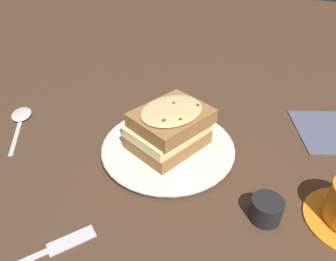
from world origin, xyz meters
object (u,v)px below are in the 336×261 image
Objects in this scene: sandwich at (169,128)px; spoon at (21,117)px; dinner_plate at (168,148)px; napkin at (328,131)px; condiment_pot at (266,209)px; fork at (48,250)px.

sandwich reaches higher than spoon.
sandwich is at bearing -30.39° from spoon.
napkin is at bearing -60.64° from dinner_plate.
dinner_plate is at bearing 119.36° from napkin.
fork is at bearing 118.97° from condiment_pot.
spoon is (0.00, 0.33, -0.05)m from sandwich.
dinner_plate is 5.26× the size of condiment_pot.
spoon is at bearing 175.18° from fork.
napkin is at bearing -15.66° from spoon.
fork is at bearing 137.77° from napkin.
spoon is 0.52m from condiment_pot.
dinner_plate is 1.76× the size of fork.
fork is at bearing 160.82° from dinner_plate.
sandwich is (0.00, -0.00, 0.04)m from dinner_plate.
napkin is (0.16, -0.28, -0.05)m from sandwich.
spoon is 0.63m from napkin.
spoon is 1.05× the size of napkin.
sandwich is 0.33m from napkin.
napkin is (0.16, -0.61, -0.00)m from spoon.
sandwich is 0.33m from spoon.
condiment_pot is (-0.26, 0.10, 0.02)m from napkin.
fork is at bearing -75.93° from spoon.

